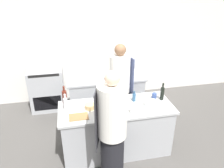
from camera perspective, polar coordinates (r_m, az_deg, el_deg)
The scene contains 19 objects.
ground_plane at distance 4.14m, azimuth 1.02°, elevation -16.51°, with size 16.00×16.00×0.00m, color #4C4947.
wall_back at distance 5.34m, azimuth -3.94°, elevation 10.70°, with size 8.00×0.06×2.80m.
prep_counter at distance 3.85m, azimuth 1.08°, elevation -11.59°, with size 1.88×0.76×0.89m.
pass_counter at distance 4.87m, azimuth -1.57°, elevation -2.94°, with size 1.65×0.66×0.89m.
oven_range at distance 5.29m, azimuth -16.55°, elevation -1.06°, with size 0.75×0.65×0.98m.
chef_at_prep_near at distance 3.08m, azimuth 0.01°, elevation -12.13°, with size 0.45×0.44×1.79m.
chef_at_stove at distance 4.23m, azimuth 2.04°, elevation -1.10°, with size 0.43×0.42×1.75m.
bottle_olive_oil at distance 3.84m, azimuth 12.98°, elevation -2.34°, with size 0.07×0.07×0.31m.
bottle_vinegar at distance 3.55m, azimuth -12.06°, elevation -5.00°, with size 0.07×0.07×0.27m.
bottle_wine at distance 3.73m, azimuth -12.28°, elevation -3.20°, with size 0.08×0.08×0.31m.
bottle_cooking_oil at distance 3.75m, azimuth 5.77°, elevation -3.41°, with size 0.06×0.06×0.19m.
bottle_sauce at distance 3.31m, azimuth -1.72°, elevation -7.17°, with size 0.08×0.08×0.24m.
bottle_water at distance 3.79m, azimuth 2.37°, elevation -2.57°, with size 0.08×0.08×0.24m.
bowl_mixing_large at distance 3.55m, azimuth -5.80°, elevation -5.85°, with size 0.16×0.16×0.08m.
bowl_prep_small at distance 3.66m, azimuth -0.97°, elevation -4.81°, with size 0.26×0.26×0.06m.
bowl_ceramic_blue at distance 3.45m, azimuth 5.99°, elevation -6.81°, with size 0.16×0.16×0.09m.
bowl_wooden_salad at distance 3.67m, azimuth 10.26°, elevation -5.06°, with size 0.24×0.24×0.07m.
cup at distance 3.88m, azimuth 10.97°, elevation -3.06°, with size 0.08×0.08×0.10m.
cutting_board at distance 3.38m, azimuth -8.69°, elevation -8.45°, with size 0.29×0.20×0.01m.
Camera 1 is at (-0.69, -2.98, 2.78)m, focal length 35.00 mm.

